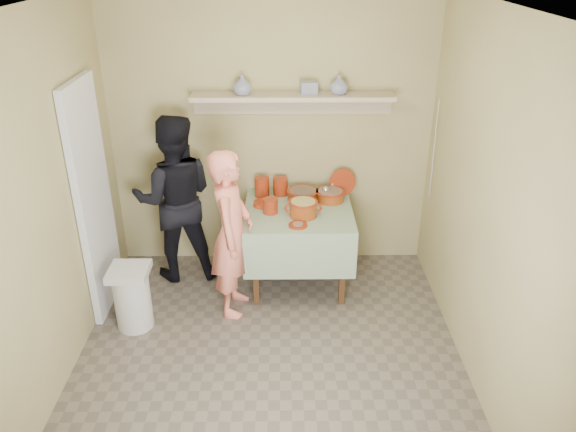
{
  "coord_description": "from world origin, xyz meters",
  "views": [
    {
      "loc": [
        0.11,
        -3.29,
        2.94
      ],
      "look_at": [
        0.15,
        0.75,
        0.95
      ],
      "focal_mm": 35.0,
      "sensor_mm": 36.0,
      "label": 1
    }
  ],
  "objects_px": {
    "person_helper": "(175,199)",
    "serving_table": "(298,221)",
    "person_cook": "(232,234)",
    "cazuela_rice": "(303,207)",
    "trash_bin": "(132,297)"
  },
  "relations": [
    {
      "from": "person_cook",
      "to": "trash_bin",
      "type": "xyz_separation_m",
      "value": [
        -0.82,
        -0.26,
        -0.45
      ]
    },
    {
      "from": "person_helper",
      "to": "trash_bin",
      "type": "height_order",
      "value": "person_helper"
    },
    {
      "from": "serving_table",
      "to": "cazuela_rice",
      "type": "bearing_deg",
      "value": -76.09
    },
    {
      "from": "person_cook",
      "to": "trash_bin",
      "type": "bearing_deg",
      "value": 113.42
    },
    {
      "from": "trash_bin",
      "to": "person_cook",
      "type": "bearing_deg",
      "value": 17.27
    },
    {
      "from": "serving_table",
      "to": "trash_bin",
      "type": "relative_size",
      "value": 1.74
    },
    {
      "from": "person_cook",
      "to": "serving_table",
      "type": "bearing_deg",
      "value": -46.51
    },
    {
      "from": "person_cook",
      "to": "person_helper",
      "type": "height_order",
      "value": "person_helper"
    },
    {
      "from": "serving_table",
      "to": "cazuela_rice",
      "type": "relative_size",
      "value": 2.95
    },
    {
      "from": "person_helper",
      "to": "serving_table",
      "type": "bearing_deg",
      "value": 165.14
    },
    {
      "from": "serving_table",
      "to": "cazuela_rice",
      "type": "distance_m",
      "value": 0.25
    },
    {
      "from": "cazuela_rice",
      "to": "trash_bin",
      "type": "height_order",
      "value": "cazuela_rice"
    },
    {
      "from": "person_helper",
      "to": "cazuela_rice",
      "type": "xyz_separation_m",
      "value": [
        1.17,
        -0.29,
        0.05
      ]
    },
    {
      "from": "trash_bin",
      "to": "serving_table",
      "type": "bearing_deg",
      "value": 26.35
    },
    {
      "from": "person_cook",
      "to": "cazuela_rice",
      "type": "relative_size",
      "value": 4.47
    }
  ]
}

